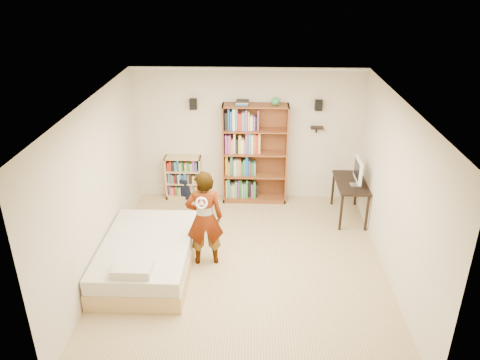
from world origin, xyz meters
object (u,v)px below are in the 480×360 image
object	(u,v)px
low_bookshelf	(184,178)
person	(205,218)
tall_bookshelf	(255,154)
daybed	(147,252)
computer_desk	(349,199)

from	to	relation	value
low_bookshelf	person	size ratio (longest dim) A/B	0.56
tall_bookshelf	daybed	distance (m)	3.08
person	daybed	bearing A→B (deg)	5.73
daybed	tall_bookshelf	bearing A→B (deg)	55.81
tall_bookshelf	low_bookshelf	size ratio (longest dim) A/B	2.22
tall_bookshelf	computer_desk	distance (m)	2.03
tall_bookshelf	daybed	world-z (taller)	tall_bookshelf
tall_bookshelf	low_bookshelf	world-z (taller)	tall_bookshelf
computer_desk	low_bookshelf	bearing A→B (deg)	167.89
low_bookshelf	computer_desk	xyz separation A→B (m)	(3.27, -0.70, -0.08)
low_bookshelf	computer_desk	size ratio (longest dim) A/B	0.84
computer_desk	person	xyz separation A→B (m)	(-2.59, -1.59, 0.44)
person	low_bookshelf	bearing A→B (deg)	-82.26
computer_desk	person	size ratio (longest dim) A/B	0.67
tall_bookshelf	daybed	xyz separation A→B (m)	(-1.68, -2.48, -0.70)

